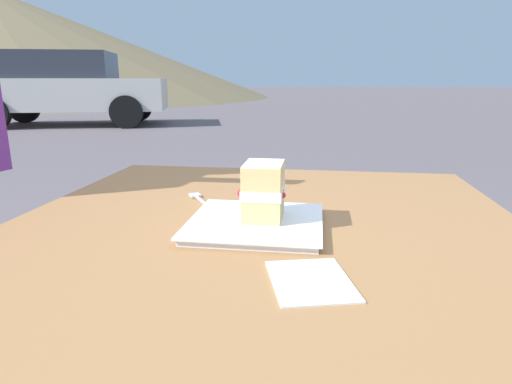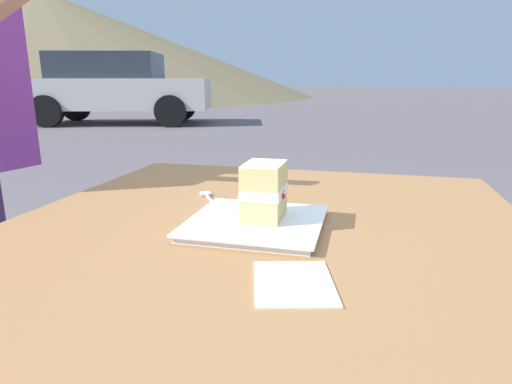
% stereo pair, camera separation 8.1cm
% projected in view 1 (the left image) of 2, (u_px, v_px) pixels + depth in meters
% --- Properties ---
extents(patio_table, '(1.13, 1.02, 0.73)m').
position_uv_depth(patio_table, '(262.00, 276.00, 0.85)').
color(patio_table, olive).
rests_on(patio_table, ground).
extents(dessert_plate, '(0.25, 0.25, 0.02)m').
position_uv_depth(dessert_plate, '(256.00, 223.00, 0.83)').
color(dessert_plate, white).
rests_on(dessert_plate, patio_table).
extents(cake_slice, '(0.10, 0.09, 0.11)m').
position_uv_depth(cake_slice, '(263.00, 191.00, 0.82)').
color(cake_slice, '#E0C17A').
rests_on(cake_slice, dessert_plate).
extents(dessert_fork, '(0.15, 0.10, 0.01)m').
position_uv_depth(dessert_fork, '(202.00, 201.00, 0.99)').
color(dessert_fork, silver).
rests_on(dessert_fork, patio_table).
extents(paper_napkin, '(0.16, 0.14, 0.00)m').
position_uv_depth(paper_napkin, '(311.00, 281.00, 0.60)').
color(paper_napkin, white).
rests_on(paper_napkin, patio_table).
extents(parked_car_near, '(2.80, 4.56, 1.63)m').
position_uv_depth(parked_car_near, '(67.00, 87.00, 9.80)').
color(parked_car_near, beige).
rests_on(parked_car_near, ground).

